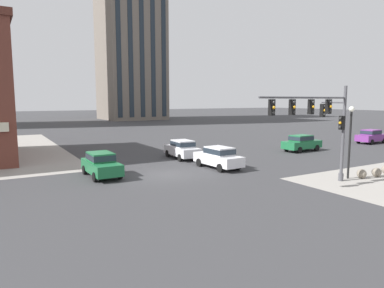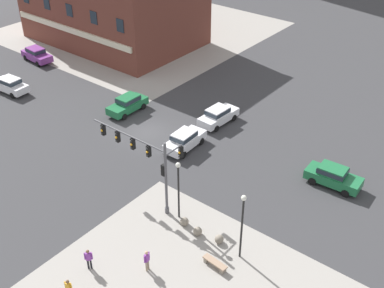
# 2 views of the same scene
# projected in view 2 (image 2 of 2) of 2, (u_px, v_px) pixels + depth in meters

# --- Properties ---
(ground_plane) EXTENTS (320.00, 320.00, 0.00)m
(ground_plane) POSITION_uv_depth(u_px,v_px,m) (148.00, 132.00, 46.47)
(ground_plane) COLOR #38383A
(sidewalk_far_corner) EXTENTS (32.00, 32.00, 0.02)m
(sidewalk_far_corner) POSITION_uv_depth(u_px,v_px,m) (140.00, 29.00, 70.06)
(sidewalk_far_corner) COLOR gray
(sidewalk_far_corner) RESTS_ON ground
(traffic_signal_main) EXTENTS (7.36, 2.09, 6.20)m
(traffic_signal_main) POSITION_uv_depth(u_px,v_px,m) (148.00, 158.00, 35.67)
(traffic_signal_main) COLOR #4C4C51
(traffic_signal_main) RESTS_ON ground
(bollard_sphere_curb_a) EXTENTS (0.63, 0.63, 0.63)m
(bollard_sphere_curb_a) POSITION_uv_depth(u_px,v_px,m) (184.00, 222.00, 35.53)
(bollard_sphere_curb_a) COLOR gray
(bollard_sphere_curb_a) RESTS_ON ground
(bollard_sphere_curb_b) EXTENTS (0.63, 0.63, 0.63)m
(bollard_sphere_curb_b) POSITION_uv_depth(u_px,v_px,m) (198.00, 231.00, 34.68)
(bollard_sphere_curb_b) COLOR gray
(bollard_sphere_curb_b) RESTS_ON ground
(bollard_sphere_curb_c) EXTENTS (0.63, 0.63, 0.63)m
(bollard_sphere_curb_c) POSITION_uv_depth(u_px,v_px,m) (219.00, 239.00, 34.01)
(bollard_sphere_curb_c) COLOR gray
(bollard_sphere_curb_c) RESTS_ON ground
(bench_near_signal) EXTENTS (1.83, 0.63, 0.49)m
(bench_near_signal) POSITION_uv_depth(u_px,v_px,m) (215.00, 263.00, 32.12)
(bench_near_signal) COLOR #9E7F66
(bench_near_signal) RESTS_ON ground
(pedestrian_near_bench) EXTENTS (0.22, 0.55, 1.66)m
(pedestrian_near_bench) POSITION_uv_depth(u_px,v_px,m) (147.00, 259.00, 31.56)
(pedestrian_near_bench) COLOR gray
(pedestrian_near_bench) RESTS_ON ground
(pedestrian_walking_east) EXTENTS (0.54, 0.27, 1.64)m
(pedestrian_walking_east) POSITION_uv_depth(u_px,v_px,m) (69.00, 288.00, 29.61)
(pedestrian_walking_east) COLOR #232847
(pedestrian_walking_east) RESTS_ON ground
(pedestrian_with_bag) EXTENTS (0.43, 0.40, 1.66)m
(pedestrian_with_bag) POSITION_uv_depth(u_px,v_px,m) (89.00, 258.00, 31.65)
(pedestrian_with_bag) COLOR black
(pedestrian_with_bag) RESTS_ON ground
(street_lamp_corner_near) EXTENTS (0.36, 0.36, 4.88)m
(street_lamp_corner_near) POSITION_uv_depth(u_px,v_px,m) (178.00, 183.00, 34.74)
(street_lamp_corner_near) COLOR black
(street_lamp_corner_near) RESTS_ON ground
(street_lamp_mid_sidewalk) EXTENTS (0.36, 0.36, 5.21)m
(street_lamp_mid_sidewalk) POSITION_uv_depth(u_px,v_px,m) (242.00, 219.00, 31.30)
(street_lamp_mid_sidewalk) COLOR black
(street_lamp_mid_sidewalk) RESTS_ON ground
(car_main_northbound_far) EXTENTS (1.92, 4.41, 1.68)m
(car_main_northbound_far) POSITION_uv_depth(u_px,v_px,m) (128.00, 104.00, 49.35)
(car_main_northbound_far) COLOR #1E6B3D
(car_main_northbound_far) RESTS_ON ground
(car_main_southbound_near) EXTENTS (2.06, 4.48, 1.68)m
(car_main_southbound_near) POSITION_uv_depth(u_px,v_px,m) (185.00, 139.00, 43.69)
(car_main_southbound_near) COLOR silver
(car_main_southbound_near) RESTS_ON ground
(car_main_southbound_far) EXTENTS (4.51, 2.12, 1.68)m
(car_main_southbound_far) POSITION_uv_depth(u_px,v_px,m) (10.00, 84.00, 52.99)
(car_main_southbound_far) COLOR silver
(car_main_southbound_far) RESTS_ON ground
(car_cross_eastbound) EXTENTS (4.52, 2.14, 1.68)m
(car_cross_eastbound) POSITION_uv_depth(u_px,v_px,m) (36.00, 54.00, 60.03)
(car_cross_eastbound) COLOR #7A3389
(car_cross_eastbound) RESTS_ON ground
(car_parked_curb) EXTENTS (4.50, 2.10, 1.68)m
(car_parked_curb) POSITION_uv_depth(u_px,v_px,m) (333.00, 176.00, 39.17)
(car_parked_curb) COLOR #1E6B3D
(car_parked_curb) RESTS_ON ground
(car_main_mid) EXTENTS (2.07, 4.49, 1.68)m
(car_main_mid) POSITION_uv_depth(u_px,v_px,m) (218.00, 115.00, 47.39)
(car_main_mid) COLOR silver
(car_main_mid) RESTS_ON ground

